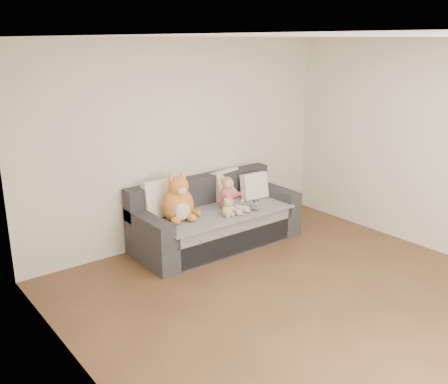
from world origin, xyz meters
The scene contains 10 objects.
room_shell centered at (0.00, 0.42, 1.30)m, with size 5.00×5.00×5.00m.
sofa centered at (0.18, 2.06, 0.31)m, with size 2.20×0.94×0.85m.
cushion_left centered at (-0.47, 2.27, 0.70)m, with size 0.51×0.25×0.47m.
cushion_right_back centered at (0.57, 2.33, 0.67)m, with size 0.47×0.28×0.42m.
cushion_right_front centered at (0.88, 2.10, 0.65)m, with size 0.40×0.20×0.37m.
toddler centered at (0.32, 1.94, 0.65)m, with size 0.31×0.44×0.43m.
plush_cat centered at (-0.40, 2.02, 0.70)m, with size 0.49×0.42×0.62m.
teddy_bear centered at (0.14, 1.74, 0.57)m, with size 0.20×0.15×0.25m.
plush_cow centered at (0.55, 1.71, 0.54)m, with size 0.13×0.18×0.15m.
sippy_cup centered at (0.32, 1.86, 0.53)m, with size 0.09×0.07×0.10m.
Camera 1 is at (-3.47, -2.84, 2.58)m, focal length 40.00 mm.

